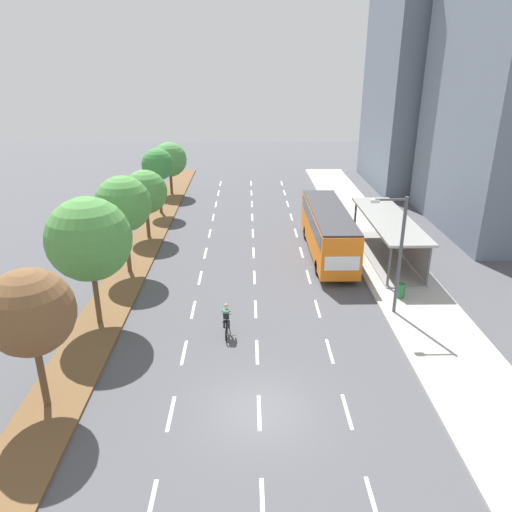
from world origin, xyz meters
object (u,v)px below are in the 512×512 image
(bus, at_px, (328,227))
(cyclist, at_px, (226,321))
(median_tree_second, at_px, (89,239))
(median_tree_third, at_px, (123,204))
(trash_bin, at_px, (400,290))
(streetlight, at_px, (398,248))
(median_tree_fifth, at_px, (158,165))
(median_tree_farthest, at_px, (170,160))
(median_tree_nearest, at_px, (30,313))
(median_tree_fourth, at_px, (145,192))
(bus_shelter, at_px, (391,234))

(bus, xyz_separation_m, cyclist, (-6.77, -10.98, -1.28))
(cyclist, bearing_deg, median_tree_second, 169.36)
(median_tree_third, relative_size, trash_bin, 7.43)
(cyclist, xyz_separation_m, trash_bin, (9.97, 3.80, -0.22))
(streetlight, bearing_deg, median_tree_fifth, 129.06)
(median_tree_farthest, bearing_deg, cyclist, -76.45)
(median_tree_nearest, distance_m, median_tree_fifth, 26.88)
(bus, xyz_separation_m, median_tree_fourth, (-13.44, 3.74, 1.65))
(median_tree_fifth, bearing_deg, trash_bin, -46.43)
(median_tree_third, bearing_deg, bus_shelter, 6.88)
(cyclist, bearing_deg, median_tree_fifth, 107.60)
(cyclist, height_order, median_tree_fourth, median_tree_fourth)
(median_tree_fifth, distance_m, median_tree_farthest, 6.77)
(median_tree_farthest, xyz_separation_m, streetlight, (15.72, -26.11, 0.21))
(median_tree_nearest, relative_size, trash_bin, 6.89)
(bus, distance_m, median_tree_third, 14.01)
(cyclist, relative_size, median_tree_second, 0.27)
(median_tree_third, distance_m, median_tree_farthest, 20.18)
(median_tree_fourth, bearing_deg, median_tree_second, -90.45)
(median_tree_fourth, distance_m, streetlight, 20.10)
(median_tree_second, bearing_deg, median_tree_farthest, 90.03)
(bus_shelter, distance_m, median_tree_nearest, 23.97)
(median_tree_second, bearing_deg, trash_bin, 8.60)
(median_tree_second, height_order, median_tree_fifth, median_tree_second)
(cyclist, relative_size, trash_bin, 2.14)
(median_tree_third, xyz_separation_m, median_tree_fifth, (-0.12, 13.44, -0.18))
(median_tree_second, height_order, trash_bin, median_tree_second)
(median_tree_nearest, relative_size, streetlight, 0.90)
(bus, xyz_separation_m, median_tree_second, (-13.54, -9.70, 2.69))
(trash_bin, bearing_deg, median_tree_nearest, -151.41)
(median_tree_third, relative_size, median_tree_farthest, 1.19)
(cyclist, bearing_deg, median_tree_fourth, 114.38)
(streetlight, bearing_deg, median_tree_second, -177.20)
(bus_shelter, distance_m, streetlight, 8.60)
(median_tree_farthest, height_order, trash_bin, median_tree_farthest)
(median_tree_nearest, bearing_deg, median_tree_fifth, 89.55)
(median_tree_second, height_order, median_tree_fourth, median_tree_second)
(median_tree_third, xyz_separation_m, trash_bin, (16.64, -4.19, -4.08))
(bus, relative_size, median_tree_fourth, 2.14)
(cyclist, bearing_deg, bus_shelter, 42.52)
(streetlight, xyz_separation_m, trash_bin, (1.03, 1.77, -3.31))
(median_tree_third, xyz_separation_m, median_tree_farthest, (-0.11, 20.16, -0.97))
(median_tree_second, bearing_deg, bus, 35.62)
(median_tree_fifth, height_order, median_tree_farthest, median_tree_fifth)
(median_tree_nearest, xyz_separation_m, median_tree_farthest, (0.22, 33.60, -0.60))
(median_tree_second, xyz_separation_m, streetlight, (15.71, 0.77, -0.86))
(median_tree_second, bearing_deg, median_tree_nearest, -92.03)
(median_tree_second, bearing_deg, cyclist, -10.64)
(bus_shelter, distance_m, median_tree_second, 20.11)
(bus_shelter, relative_size, trash_bin, 12.72)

